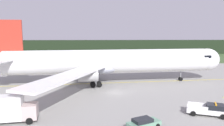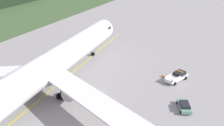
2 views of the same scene
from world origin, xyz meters
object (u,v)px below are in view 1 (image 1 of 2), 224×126
at_px(catering_truck, 8,109).
at_px(ops_pickup_truck, 209,110).
at_px(staff_car, 143,123).
at_px(apron_cone, 201,106).
at_px(airliner, 107,62).

bearing_deg(catering_truck, ops_pickup_truck, 3.16).
relative_size(staff_car, apron_cone, 5.90).
bearing_deg(ops_pickup_truck, staff_car, -159.08).
height_order(catering_truck, staff_car, catering_truck).
bearing_deg(apron_cone, airliner, 129.11).
distance_m(airliner, staff_car, 26.32).
distance_m(catering_truck, apron_cone, 28.99).
bearing_deg(apron_cone, catering_truck, -170.41).
xyz_separation_m(ops_pickup_truck, apron_cone, (0.17, 3.25, -0.52)).
bearing_deg(ops_pickup_truck, airliner, 124.32).
relative_size(ops_pickup_truck, apron_cone, 7.77).
relative_size(airliner, ops_pickup_truck, 9.41).
xyz_separation_m(airliner, staff_car, (4.35, -25.57, -4.43)).
xyz_separation_m(airliner, ops_pickup_truck, (14.75, -21.60, -4.23)).
bearing_deg(catering_truck, apron_cone, 9.59).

